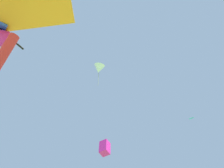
# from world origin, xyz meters

# --- Properties ---
(distant_kite_magenta_mid_left) EXTENTS (1.12, 1.28, 1.60)m
(distant_kite_magenta_mid_left) POSITION_xyz_m (-9.88, 14.62, 5.73)
(distant_kite_magenta_mid_left) COLOR #DB2393
(distant_kite_teal_low_right) EXTENTS (1.04, 1.03, 0.33)m
(distant_kite_teal_low_right) POSITION_xyz_m (-5.57, 30.55, 13.10)
(distant_kite_teal_low_right) COLOR #19B2AD
(distant_kite_white_mid_right) EXTENTS (1.62, 1.51, 2.47)m
(distant_kite_white_mid_right) POSITION_xyz_m (-8.25, 11.45, 12.24)
(distant_kite_white_mid_right) COLOR white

